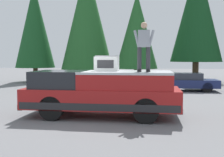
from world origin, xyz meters
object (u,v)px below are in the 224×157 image
Objects in this scene: compressor_unit at (107,63)px; parked_car_grey at (101,82)px; person_on_truck_bed at (144,45)px; pickup_truck at (102,93)px; parked_car_navy at (185,82)px.

parked_car_grey is (7.33, 1.55, -1.35)m from compressor_unit.
person_on_truck_bed is (-0.38, -1.34, 0.62)m from compressor_unit.
compressor_unit reaches higher than pickup_truck.
person_on_truck_bed reaches higher than parked_car_grey.
person_on_truck_bed reaches higher than parked_car_navy.
person_on_truck_bed is 9.23m from parked_car_navy.
pickup_truck is 1.35× the size of parked_car_grey.
parked_car_grey is at bearing 11.95° from compressor_unit.
parked_car_navy is at bearing -25.10° from pickup_truck.
person_on_truck_bed is 8.47m from parked_car_grey.
compressor_unit is at bearing 155.36° from parked_car_navy.
person_on_truck_bed is (-0.23, -1.49, 1.68)m from pickup_truck.
pickup_truck is at bearing 154.90° from parked_car_navy.
compressor_unit is 0.50× the size of person_on_truck_bed.
compressor_unit is 0.20× the size of parked_car_navy.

